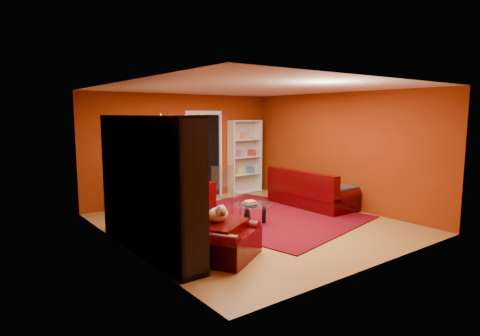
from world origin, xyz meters
TOP-DOWN VIEW (x-y plane):
  - floor at (0.00, 0.00)m, footprint 5.00×5.50m
  - ceiling at (0.00, 0.00)m, footprint 5.00×5.50m
  - wall_back at (0.00, 2.77)m, footprint 5.00×0.05m
  - wall_left at (-2.52, 0.00)m, footprint 0.05×5.50m
  - wall_right at (2.52, 0.00)m, footprint 0.05×5.50m
  - doorway at (0.60, 2.73)m, footprint 1.06×0.60m
  - rug at (0.53, 0.24)m, footprint 3.77×4.17m
  - media_unit at (-2.27, -0.30)m, footprint 0.48×2.75m
  - christmas_tree at (-1.04, 1.76)m, footprint 1.25×1.25m
  - gift_box_teal at (-1.22, 2.22)m, footprint 0.42×0.42m
  - gift_box_green at (-1.03, 1.49)m, footprint 0.36×0.36m
  - gift_box_red at (-0.95, 1.91)m, footprint 0.24×0.24m
  - white_bookshelf at (1.79, 2.57)m, footprint 0.93×0.34m
  - armchair at (-1.54, -1.16)m, footprint 1.49×1.49m
  - dog at (-1.53, -1.09)m, footprint 0.50×0.46m
  - sofa at (2.02, 0.33)m, footprint 0.93×2.04m
  - coffee_table at (-0.04, -0.07)m, footprint 0.81×0.81m
  - acrylic_chair at (-0.15, 0.64)m, footprint 0.59×0.62m

SIDE VIEW (x-z plane):
  - floor at x=0.00m, z-range -0.05..0.00m
  - rug at x=0.53m, z-range 0.00..0.02m
  - gift_box_red at x=-0.95m, z-range 0.00..0.21m
  - gift_box_green at x=-1.03m, z-range 0.00..0.29m
  - gift_box_teal at x=-1.22m, z-range 0.00..0.31m
  - coffee_table at x=-0.04m, z-range -0.04..0.45m
  - armchair at x=-1.54m, z-range 0.00..0.85m
  - sofa at x=2.02m, z-range 0.00..0.88m
  - acrylic_chair at x=-0.15m, z-range 0.00..0.96m
  - dog at x=-1.53m, z-range 0.50..0.77m
  - white_bookshelf at x=1.79m, z-range -0.03..1.98m
  - christmas_tree at x=-1.04m, z-range -0.03..2.11m
  - media_unit at x=-2.27m, z-range 0.00..2.10m
  - doorway at x=0.60m, z-range -0.03..2.13m
  - wall_back at x=0.00m, z-range 0.00..2.60m
  - wall_left at x=-2.52m, z-range 0.00..2.60m
  - wall_right at x=2.52m, z-range 0.00..2.60m
  - ceiling at x=0.00m, z-range 2.60..2.65m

